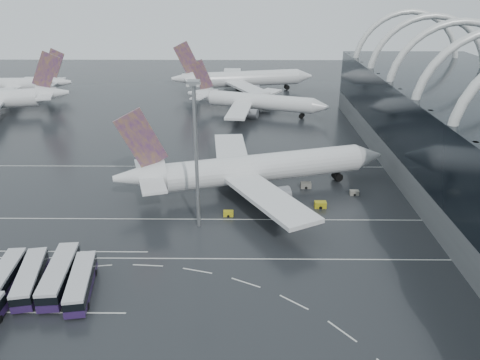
{
  "coord_description": "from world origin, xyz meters",
  "views": [
    {
      "loc": [
        6.47,
        -68.54,
        42.82
      ],
      "look_at": [
        5.65,
        15.14,
        7.0
      ],
      "focal_mm": 35.0,
      "sensor_mm": 36.0,
      "label": 1
    }
  ],
  "objects_px": {
    "airliner_gate_c": "(241,79)",
    "bus_row_near_d": "(81,282)",
    "gse_cart_belly_a": "(320,205)",
    "gse_cart_belly_c": "(228,213)",
    "floodlight_mast": "(196,139)",
    "gse_cart_belly_b": "(306,185)",
    "airliner_gate_b": "(253,101)",
    "bus_row_near_b": "(30,278)",
    "bus_row_near_c": "(59,275)",
    "airliner_main": "(252,170)",
    "jet_remote_far": "(18,85)",
    "gse_cart_belly_d": "(354,193)",
    "bus_row_near_a": "(4,278)"
  },
  "relations": [
    {
      "from": "airliner_gate_b",
      "to": "bus_row_near_a",
      "type": "height_order",
      "value": "airliner_gate_b"
    },
    {
      "from": "airliner_main",
      "to": "gse_cart_belly_d",
      "type": "relative_size",
      "value": 31.23
    },
    {
      "from": "bus_row_near_a",
      "to": "gse_cart_belly_d",
      "type": "bearing_deg",
      "value": -65.9
    },
    {
      "from": "airliner_gate_b",
      "to": "gse_cart_belly_c",
      "type": "height_order",
      "value": "airliner_gate_b"
    },
    {
      "from": "gse_cart_belly_b",
      "to": "gse_cart_belly_d",
      "type": "distance_m",
      "value": 10.69
    },
    {
      "from": "airliner_gate_b",
      "to": "airliner_gate_c",
      "type": "xyz_separation_m",
      "value": [
        -4.37,
        34.73,
        0.85
      ]
    },
    {
      "from": "airliner_main",
      "to": "gse_cart_belly_d",
      "type": "distance_m",
      "value": 22.71
    },
    {
      "from": "gse_cart_belly_a",
      "to": "bus_row_near_d",
      "type": "bearing_deg",
      "value": -144.15
    },
    {
      "from": "airliner_gate_c",
      "to": "gse_cart_belly_c",
      "type": "xyz_separation_m",
      "value": [
        -1.68,
        -111.26,
        -4.75
      ]
    },
    {
      "from": "jet_remote_far",
      "to": "gse_cart_belly_c",
      "type": "bearing_deg",
      "value": 127.45
    },
    {
      "from": "airliner_gate_c",
      "to": "bus_row_near_d",
      "type": "height_order",
      "value": "airliner_gate_c"
    },
    {
      "from": "gse_cart_belly_c",
      "to": "bus_row_near_c",
      "type": "bearing_deg",
      "value": -136.94
    },
    {
      "from": "airliner_main",
      "to": "jet_remote_far",
      "type": "relative_size",
      "value": 1.37
    },
    {
      "from": "floodlight_mast",
      "to": "gse_cart_belly_c",
      "type": "height_order",
      "value": "floodlight_mast"
    },
    {
      "from": "airliner_gate_b",
      "to": "gse_cart_belly_c",
      "type": "relative_size",
      "value": 25.41
    },
    {
      "from": "bus_row_near_b",
      "to": "gse_cart_belly_d",
      "type": "xyz_separation_m",
      "value": [
        55.88,
        33.87,
        -1.22
      ]
    },
    {
      "from": "gse_cart_belly_a",
      "to": "gse_cart_belly_b",
      "type": "height_order",
      "value": "gse_cart_belly_a"
    },
    {
      "from": "bus_row_near_c",
      "to": "gse_cart_belly_a",
      "type": "bearing_deg",
      "value": -64.03
    },
    {
      "from": "bus_row_near_c",
      "to": "bus_row_near_d",
      "type": "xyz_separation_m",
      "value": [
        3.8,
        -1.63,
        -0.14
      ]
    },
    {
      "from": "airliner_main",
      "to": "floodlight_mast",
      "type": "relative_size",
      "value": 2.17
    },
    {
      "from": "bus_row_near_c",
      "to": "gse_cart_belly_a",
      "type": "relative_size",
      "value": 5.94
    },
    {
      "from": "bus_row_near_d",
      "to": "floodlight_mast",
      "type": "relative_size",
      "value": 0.48
    },
    {
      "from": "bus_row_near_a",
      "to": "floodlight_mast",
      "type": "relative_size",
      "value": 0.46
    },
    {
      "from": "floodlight_mast",
      "to": "gse_cart_belly_a",
      "type": "height_order",
      "value": "floodlight_mast"
    },
    {
      "from": "airliner_main",
      "to": "bus_row_near_d",
      "type": "relative_size",
      "value": 4.52
    },
    {
      "from": "bus_row_near_d",
      "to": "jet_remote_far",
      "type": "bearing_deg",
      "value": 18.36
    },
    {
      "from": "bus_row_near_a",
      "to": "bus_row_near_c",
      "type": "bearing_deg",
      "value": -92.38
    },
    {
      "from": "airliner_gate_c",
      "to": "bus_row_near_a",
      "type": "relative_size",
      "value": 4.66
    },
    {
      "from": "gse_cart_belly_a",
      "to": "gse_cart_belly_d",
      "type": "xyz_separation_m",
      "value": [
        8.27,
        6.24,
        -0.13
      ]
    },
    {
      "from": "airliner_gate_c",
      "to": "bus_row_near_c",
      "type": "bearing_deg",
      "value": -113.83
    },
    {
      "from": "bus_row_near_d",
      "to": "bus_row_near_c",
      "type": "bearing_deg",
      "value": 57.78
    },
    {
      "from": "airliner_gate_b",
      "to": "gse_cart_belly_a",
      "type": "xyz_separation_m",
      "value": [
        12.62,
        -72.66,
        -3.79
      ]
    },
    {
      "from": "bus_row_near_d",
      "to": "gse_cart_belly_d",
      "type": "height_order",
      "value": "bus_row_near_d"
    },
    {
      "from": "bus_row_near_d",
      "to": "floodlight_mast",
      "type": "bearing_deg",
      "value": -45.82
    },
    {
      "from": "gse_cart_belly_b",
      "to": "bus_row_near_b",
      "type": "bearing_deg",
      "value": -140.71
    },
    {
      "from": "airliner_gate_c",
      "to": "gse_cart_belly_c",
      "type": "height_order",
      "value": "airliner_gate_c"
    },
    {
      "from": "bus_row_near_b",
      "to": "bus_row_near_a",
      "type": "bearing_deg",
      "value": 76.03
    },
    {
      "from": "airliner_main",
      "to": "gse_cart_belly_d",
      "type": "bearing_deg",
      "value": -21.16
    },
    {
      "from": "airliner_main",
      "to": "bus_row_near_b",
      "type": "height_order",
      "value": "airliner_main"
    },
    {
      "from": "airliner_gate_b",
      "to": "floodlight_mast",
      "type": "height_order",
      "value": "floodlight_mast"
    },
    {
      "from": "bus_row_near_c",
      "to": "bus_row_near_d",
      "type": "height_order",
      "value": "bus_row_near_c"
    },
    {
      "from": "airliner_gate_b",
      "to": "bus_row_near_b",
      "type": "xyz_separation_m",
      "value": [
        -34.99,
        -100.28,
        -2.7
      ]
    },
    {
      "from": "airliner_gate_b",
      "to": "bus_row_near_d",
      "type": "height_order",
      "value": "airliner_gate_b"
    },
    {
      "from": "gse_cart_belly_a",
      "to": "gse_cart_belly_c",
      "type": "bearing_deg",
      "value": -168.28
    },
    {
      "from": "airliner_gate_c",
      "to": "airliner_gate_b",
      "type": "bearing_deg",
      "value": -95.52
    },
    {
      "from": "jet_remote_far",
      "to": "gse_cart_belly_c",
      "type": "height_order",
      "value": "jet_remote_far"
    },
    {
      "from": "gse_cart_belly_c",
      "to": "airliner_gate_c",
      "type": "bearing_deg",
      "value": 89.13
    },
    {
      "from": "floodlight_mast",
      "to": "bus_row_near_c",
      "type": "bearing_deg",
      "value": -135.27
    },
    {
      "from": "floodlight_mast",
      "to": "gse_cart_belly_d",
      "type": "distance_m",
      "value": 39.12
    },
    {
      "from": "bus_row_near_d",
      "to": "gse_cart_belly_b",
      "type": "relative_size",
      "value": 5.67
    }
  ]
}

